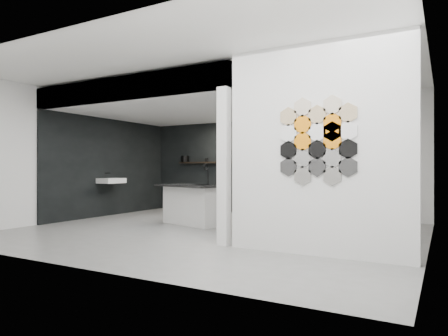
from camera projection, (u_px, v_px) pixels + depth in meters
floor at (211, 232)px, 7.20m from camera, size 7.00×6.00×0.01m
partition_panel at (317, 149)px, 5.25m from camera, size 2.45×0.15×2.80m
bay_clad_back at (227, 167)px, 10.43m from camera, size 4.40×0.04×2.35m
bay_clad_left at (110, 167)px, 9.76m from camera, size 0.04×4.00×2.35m
bulkhead at (184, 104)px, 8.71m from camera, size 4.40×4.00×0.40m
corner_column at (224, 166)px, 5.93m from camera, size 0.16×0.16×2.35m
fascia_beam at (121, 89)px, 7.03m from camera, size 4.40×0.16×0.40m
wall_basin at (111, 181)px, 9.47m from camera, size 0.40×0.60×0.12m
display_shelf at (228, 162)px, 10.29m from camera, size 3.00×0.15×0.04m
kitchen_island at (192, 204)px, 8.11m from camera, size 1.66×1.10×1.23m
stockpot at (185, 159)px, 10.94m from camera, size 0.23×0.23×0.17m
kettle at (261, 158)px, 9.85m from camera, size 0.20×0.20×0.14m
glass_bowl at (277, 159)px, 9.63m from camera, size 0.15×0.15×0.11m
glass_vase at (277, 158)px, 9.63m from camera, size 0.12×0.12×0.14m
bottle_dark at (228, 158)px, 10.30m from camera, size 0.09×0.09×0.17m
utensil_cup at (207, 160)px, 10.61m from camera, size 0.10×0.10×0.10m
hex_tile_cluster at (318, 140)px, 5.16m from camera, size 1.04×0.02×1.16m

